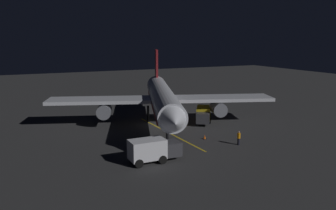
% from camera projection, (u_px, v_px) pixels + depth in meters
% --- Properties ---
extents(ground_plane, '(180.00, 180.00, 0.20)m').
position_uv_depth(ground_plane, '(162.00, 126.00, 51.73)').
color(ground_plane, '#313132').
extents(apron_guide_stripe, '(1.10, 18.80, 0.01)m').
position_uv_depth(apron_guide_stripe, '(168.00, 133.00, 47.79)').
color(apron_guide_stripe, gold).
rests_on(apron_guide_stripe, ground_plane).
extents(airliner, '(33.74, 33.14, 10.94)m').
position_uv_depth(airliner, '(162.00, 98.00, 51.52)').
color(airliner, silver).
rests_on(airliner, ground_plane).
extents(baggage_truck, '(5.59, 2.35, 2.52)m').
position_uv_depth(baggage_truck, '(152.00, 150.00, 36.21)').
color(baggage_truck, silver).
rests_on(baggage_truck, ground_plane).
extents(catering_truck, '(4.92, 6.08, 2.31)m').
position_uv_depth(catering_truck, '(203.00, 115.00, 53.49)').
color(catering_truck, gold).
rests_on(catering_truck, ground_plane).
extents(ground_crew_worker, '(0.40, 0.40, 1.74)m').
position_uv_depth(ground_crew_worker, '(239.00, 138.00, 42.10)').
color(ground_crew_worker, black).
rests_on(ground_crew_worker, ground_plane).
extents(traffic_cone_near_left, '(0.50, 0.50, 0.55)m').
position_uv_depth(traffic_cone_near_left, '(150.00, 143.00, 42.23)').
color(traffic_cone_near_left, '#EA590F').
rests_on(traffic_cone_near_left, ground_plane).
extents(traffic_cone_near_right, '(0.50, 0.50, 0.55)m').
position_uv_depth(traffic_cone_near_right, '(153.00, 146.00, 41.01)').
color(traffic_cone_near_right, '#EA590F').
rests_on(traffic_cone_near_right, ground_plane).
extents(traffic_cone_under_wing, '(0.50, 0.50, 0.55)m').
position_uv_depth(traffic_cone_under_wing, '(205.00, 137.00, 44.70)').
color(traffic_cone_under_wing, '#EA590F').
rests_on(traffic_cone_under_wing, ground_plane).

